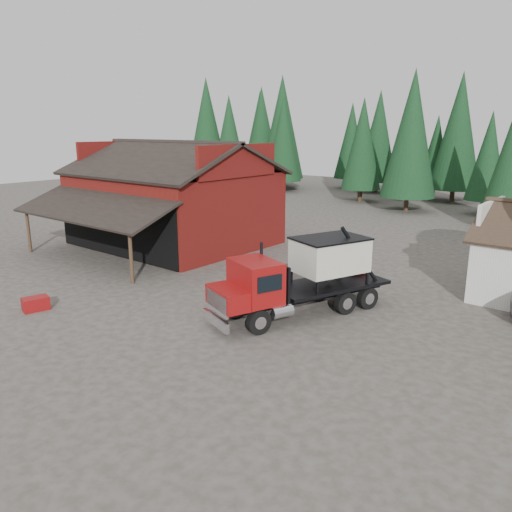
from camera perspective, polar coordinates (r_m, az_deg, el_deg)
The scene contains 7 objects.
ground at distance 21.84m, azimuth -9.34°, elevation -7.13°, with size 120.00×120.00×0.00m, color #3F3931.
red_barn at distance 35.54m, azimuth -9.44°, elevation 5.71°, with size 12.80×13.63×7.18m.
conifer_backdrop at distance 57.96m, azimuth 23.48°, elevation 5.35°, with size 76.00×16.00×16.00m, color #113315, non-canonical shape.
near_pine_a at distance 55.74m, azimuth -3.06°, elevation 12.80°, with size 4.40×4.40×11.40m.
near_pine_d at distance 51.14m, azimuth 17.34°, elevation 13.17°, with size 5.28×5.28×13.40m.
feed_truck at distance 21.70m, azimuth 5.38°, elevation -2.18°, with size 5.06×8.66×3.80m.
equip_box at distance 24.59m, azimuth -23.87°, elevation -5.00°, with size 0.70×1.10×0.60m, color maroon.
Camera 1 is at (15.38, -13.32, 7.96)m, focal length 35.00 mm.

